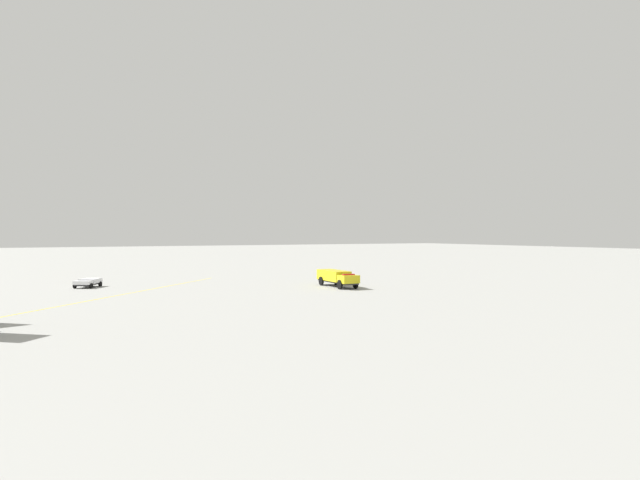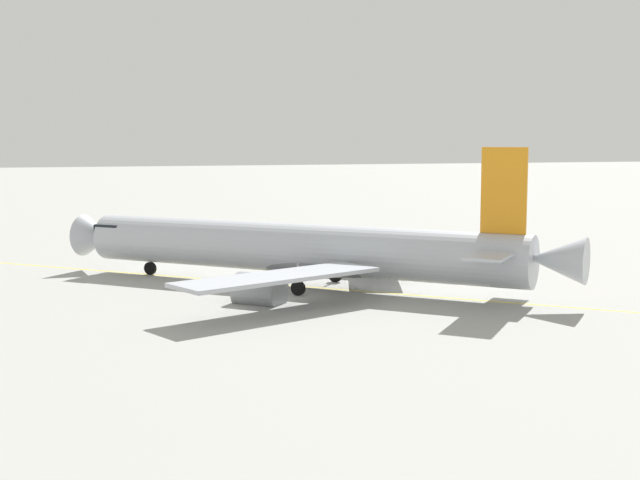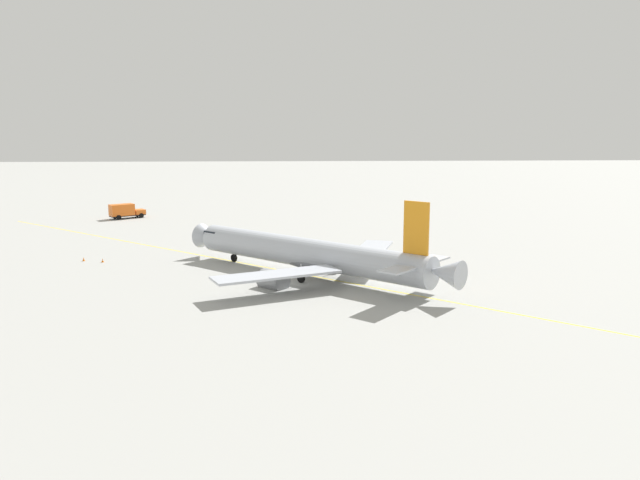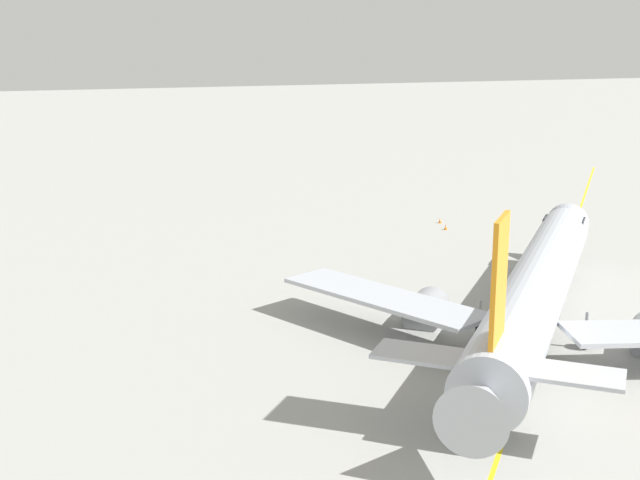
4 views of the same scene
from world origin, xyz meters
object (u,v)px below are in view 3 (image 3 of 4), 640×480
(airliner_main, at_px, (310,255))
(safety_cone_mid, at_px, (84,259))
(catering_truck_truck, at_px, (125,211))
(safety_cone_near, at_px, (103,260))

(airliner_main, bearing_deg, safety_cone_mid, 23.28)
(airliner_main, xyz_separation_m, safety_cone_mid, (-32.56, 11.51, -2.56))
(catering_truck_truck, xyz_separation_m, safety_cone_near, (8.03, -45.45, -1.38))
(safety_cone_near, height_order, safety_cone_mid, same)
(airliner_main, relative_size, safety_cone_near, 61.68)
(catering_truck_truck, xyz_separation_m, safety_cone_mid, (5.02, -44.41, -1.38))
(catering_truck_truck, relative_size, safety_cone_mid, 13.65)
(airliner_main, xyz_separation_m, catering_truck_truck, (-37.58, 55.92, -1.17))
(safety_cone_near, relative_size, safety_cone_mid, 1.00)
(safety_cone_mid, bearing_deg, catering_truck_truck, 96.45)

